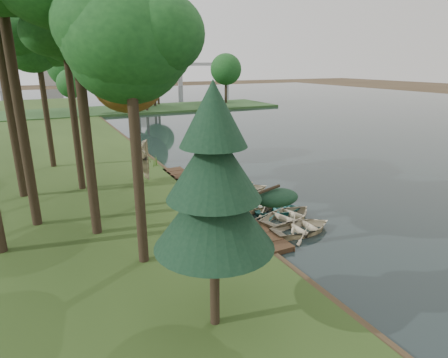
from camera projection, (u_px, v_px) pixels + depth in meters
name	position (u px, v px, depth m)	size (l,w,h in m)	color
ground	(232.00, 198.00, 25.14)	(300.00, 300.00, 0.00)	#3D2F1D
water	(350.00, 124.00, 54.95)	(130.00, 200.00, 0.05)	black
boardwalk	(211.00, 199.00, 24.42)	(1.60, 16.00, 0.30)	#352314
peninsula	(148.00, 109.00, 71.22)	(50.00, 14.00, 0.45)	#27461F
far_trees	(128.00, 75.00, 67.96)	(45.60, 5.60, 8.80)	black
bridge	(105.00, 67.00, 130.86)	(95.90, 4.00, 8.60)	#A5A5A0
building_a	(140.00, 61.00, 154.89)	(10.00, 8.00, 18.00)	#A5A5A0
building_b	(48.00, 70.00, 145.22)	(8.00, 8.00, 12.00)	#A5A5A0
rowboat_0	(302.00, 226.00, 19.79)	(2.52, 3.53, 0.73)	tan
rowboat_1	(288.00, 215.00, 21.22)	(2.72, 3.81, 0.79)	tan
rowboat_2	(279.00, 209.00, 22.30)	(2.19, 3.06, 0.63)	#28706A
rowboat_3	(263.00, 201.00, 23.24)	(2.81, 3.94, 0.82)	tan
rowboat_4	(251.00, 196.00, 24.31)	(2.46, 3.44, 0.71)	tan
rowboat_5	(246.00, 188.00, 25.89)	(2.32, 3.25, 0.67)	tan
rowboat_6	(230.00, 183.00, 26.86)	(2.51, 3.52, 0.73)	tan
rowboat_7	(224.00, 179.00, 27.69)	(2.59, 3.62, 0.75)	tan
stored_rowboat	(148.00, 176.00, 27.74)	(2.18, 3.05, 0.63)	tan
tree_0	(128.00, 31.00, 13.78)	(5.07, 5.07, 11.76)	black
tree_2	(131.00, 72.00, 20.64)	(3.59, 3.59, 9.53)	black
tree_4	(64.00, 33.00, 23.10)	(4.04, 4.04, 12.02)	black
tree_6	(37.00, 46.00, 28.81)	(4.64, 4.64, 11.66)	black
pine_tree	(214.00, 184.00, 11.20)	(3.80, 3.80, 7.98)	black
reeds_0	(199.00, 195.00, 23.49)	(0.60, 0.60, 0.91)	#3F661E
reeds_1	(199.00, 194.00, 23.52)	(0.60, 0.60, 0.94)	#3F661E
reeds_2	(137.00, 172.00, 28.12)	(0.60, 0.60, 1.02)	#3F661E
reeds_3	(155.00, 160.00, 31.73)	(0.60, 0.60, 0.89)	#3F661E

